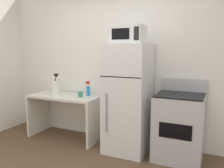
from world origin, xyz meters
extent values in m
cube|color=white|center=(0.00, 1.70, 1.30)|extent=(5.00, 0.10, 2.60)
cube|color=silver|center=(-0.87, 1.33, 0.73)|extent=(1.25, 0.59, 0.04)
cube|color=silver|center=(-1.47, 1.33, 0.35)|extent=(0.04, 0.59, 0.71)
cube|color=silver|center=(-0.26, 1.33, 0.35)|extent=(0.04, 0.59, 0.71)
cylinder|color=black|center=(-1.15, 1.44, 0.76)|extent=(0.11, 0.11, 0.02)
cylinder|color=black|center=(-1.15, 1.44, 0.90)|extent=(0.02, 0.02, 0.26)
cone|color=black|center=(-1.12, 1.42, 1.07)|extent=(0.10, 0.10, 0.08)
cylinder|color=white|center=(-0.99, 1.23, 0.87)|extent=(0.11, 0.11, 0.24)
cylinder|color=#338C66|center=(-0.55, 1.32, 0.80)|extent=(0.08, 0.08, 0.09)
cylinder|color=#2D8CEA|center=(-0.49, 1.47, 0.83)|extent=(0.06, 0.06, 0.16)
cylinder|color=white|center=(-0.49, 1.47, 0.93)|extent=(0.02, 0.02, 0.04)
cube|color=red|center=(-0.49, 1.46, 0.98)|extent=(0.06, 0.03, 0.04)
cube|color=white|center=(0.31, 1.30, 0.80)|extent=(0.61, 0.65, 1.61)
cube|color=black|center=(0.31, 0.98, 1.16)|extent=(0.60, 0.00, 0.01)
cylinder|color=gray|center=(0.11, 0.96, 0.64)|extent=(0.02, 0.02, 0.56)
cube|color=silver|center=(0.31, 1.28, 1.74)|extent=(0.46, 0.34, 0.26)
cube|color=black|center=(0.26, 1.11, 1.74)|extent=(0.26, 0.01, 0.15)
cube|color=black|center=(0.49, 1.11, 1.74)|extent=(0.07, 0.01, 0.18)
cube|color=#B7B7BC|center=(1.05, 1.33, 0.45)|extent=(0.64, 0.60, 0.90)
cube|color=black|center=(1.05, 1.33, 0.91)|extent=(0.62, 0.58, 0.02)
cube|color=#B7B7BC|center=(1.05, 1.61, 1.01)|extent=(0.64, 0.04, 0.18)
cube|color=black|center=(1.05, 1.03, 0.50)|extent=(0.41, 0.01, 0.20)
camera|label=1|loc=(1.50, -1.82, 1.50)|focal=36.49mm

